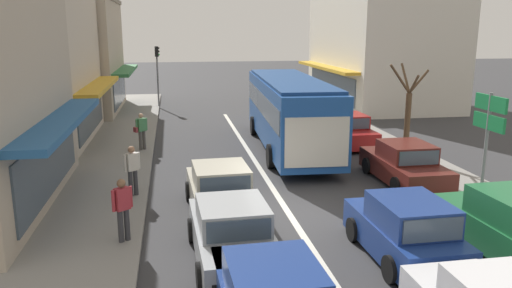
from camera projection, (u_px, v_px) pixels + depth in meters
ground_plane at (290, 215)px, 14.70m from camera, size 140.00×140.00×0.00m
lane_centre_line at (265, 176)px, 18.54m from camera, size 0.20×28.00×0.01m
sidewalk_left at (83, 169)px, 19.33m from camera, size 5.20×44.00×0.14m
kerb_right at (398, 155)px, 21.45m from camera, size 2.80×44.00×0.12m
shopfront_mid_block at (19, 61)px, 22.88m from camera, size 7.08×8.95×7.85m
shopfront_far_end at (61, 56)px, 31.78m from camera, size 8.05×9.03×7.27m
building_right_far at (381, 35)px, 35.31m from camera, size 8.20×12.13×9.90m
city_bus at (289, 109)px, 22.28m from camera, size 3.16×10.97×3.23m
hatchback_queue_far_back at (405, 231)px, 11.78m from camera, size 1.85×3.72×1.54m
sedan_behind_bus_mid at (232, 234)px, 11.70m from camera, size 2.00×4.25×1.47m
sedan_adjacent_lane_lead at (221, 191)px, 14.78m from camera, size 2.02×4.26×1.47m
parked_sedan_kerb_second at (404, 165)px, 17.66m from camera, size 1.90×4.20×1.47m
parked_sedan_kerb_third at (346, 131)px, 23.58m from camera, size 1.92×4.21×1.47m
parked_sedan_kerb_rear at (311, 111)px, 29.11m from camera, size 1.94×4.22×1.47m
traffic_light_downstreet at (157, 66)px, 33.89m from camera, size 0.33×0.24×4.20m
directional_road_sign at (489, 124)px, 14.34m from camera, size 0.10×1.40×3.60m
street_tree_right at (407, 116)px, 20.59m from camera, size 1.73×1.59×3.99m
pedestrian_with_handbag_near at (141, 129)px, 21.87m from camera, size 0.60×0.51×1.63m
pedestrian_browsing_midblock at (132, 168)px, 15.81m from camera, size 0.49×0.38×1.63m
pedestrian_far_walker at (123, 206)px, 12.39m from camera, size 0.48×0.39×1.63m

